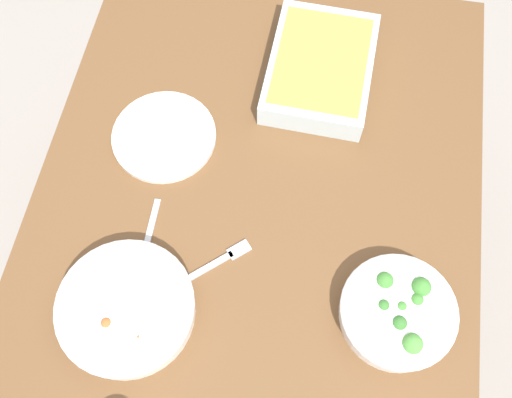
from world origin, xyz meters
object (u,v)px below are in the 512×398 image
stew_bowl (126,309)px  fork_on_table (216,263)px  baking_dish (320,67)px  spoon_by_stew (145,252)px  broccoli_bowl (398,312)px  side_plate (164,136)px

stew_bowl → fork_on_table: (0.12, -0.14, -0.03)m
baking_dish → spoon_by_stew: bearing=149.2°
stew_bowl → fork_on_table: bearing=-48.9°
broccoli_bowl → fork_on_table: 0.35m
spoon_by_stew → baking_dish: bearing=-30.8°
broccoli_bowl → fork_on_table: bearing=82.9°
broccoli_bowl → side_plate: broccoli_bowl is taller
side_plate → spoon_by_stew: side_plate is taller
broccoli_bowl → baking_dish: broccoli_bowl is taller
stew_bowl → broccoli_bowl: 0.49m
broccoli_bowl → baking_dish: 0.55m
stew_bowl → fork_on_table: 0.19m
broccoli_bowl → spoon_by_stew: broccoli_bowl is taller
broccoli_bowl → baking_dish: bearing=21.9°
stew_bowl → broccoli_bowl: size_ratio=1.18×
broccoli_bowl → side_plate: 0.59m
stew_bowl → side_plate: 0.38m
side_plate → stew_bowl: bearing=-176.2°
stew_bowl → baking_dish: size_ratio=0.82×
side_plate → fork_on_table: side_plate is taller
broccoli_bowl → side_plate: size_ratio=0.96×
baking_dish → spoon_by_stew: baking_dish is taller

